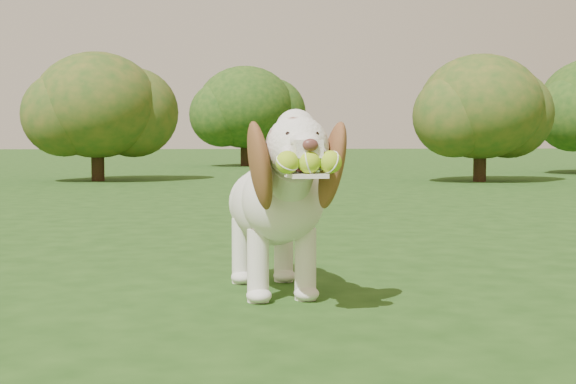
{
  "coord_description": "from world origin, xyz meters",
  "views": [
    {
      "loc": [
        -0.09,
        -3.2,
        0.63
      ],
      "look_at": [
        0.19,
        -0.28,
        0.43
      ],
      "focal_mm": 50.0,
      "sensor_mm": 36.0,
      "label": 1
    }
  ],
  "objects": [
    {
      "name": "ground",
      "position": [
        0.0,
        0.0,
        0.0
      ],
      "size": [
        80.0,
        80.0,
        0.0
      ],
      "primitive_type": "plane",
      "color": "#1C3F12",
      "rests_on": "ground"
    },
    {
      "name": "shrub_d",
      "position": [
        3.67,
        7.78,
        1.05
      ],
      "size": [
        1.73,
        1.73,
        1.79
      ],
      "color": "#382314",
      "rests_on": "ground"
    },
    {
      "name": "shrub_i",
      "position": [
        0.63,
        14.2,
        1.27
      ],
      "size": [
        2.09,
        2.09,
        2.16
      ],
      "color": "#382314",
      "rests_on": "ground"
    },
    {
      "name": "shrub_b",
      "position": [
        -1.72,
        8.44,
        1.08
      ],
      "size": [
        1.77,
        1.77,
        1.84
      ],
      "color": "#382314",
      "rests_on": "ground"
    },
    {
      "name": "dog",
      "position": [
        0.16,
        -0.06,
        0.39
      ],
      "size": [
        0.45,
        1.12,
        0.73
      ],
      "rotation": [
        0.0,
        0.0,
        0.12
      ],
      "color": "white",
      "rests_on": "ground"
    }
  ]
}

